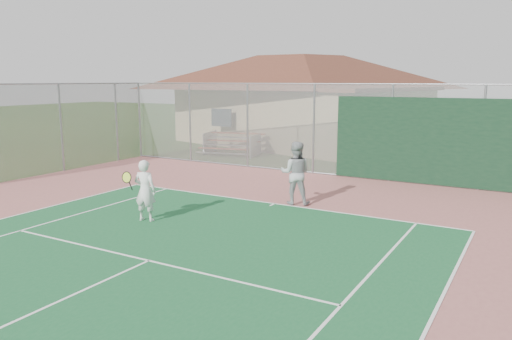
{
  "coord_description": "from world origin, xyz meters",
  "views": [
    {
      "loc": [
        6.7,
        -0.86,
        3.64
      ],
      "look_at": [
        0.66,
        9.62,
        1.45
      ],
      "focal_mm": 35.0,
      "sensor_mm": 36.0,
      "label": 1
    }
  ],
  "objects_px": {
    "clubhouse": "(300,91)",
    "bleachers": "(232,143)",
    "player_grey_back": "(296,174)",
    "player_white_front": "(145,191)"
  },
  "relations": [
    {
      "from": "clubhouse",
      "to": "player_grey_back",
      "type": "xyz_separation_m",
      "value": [
        6.08,
        -13.29,
        -2.1
      ]
    },
    {
      "from": "clubhouse",
      "to": "player_white_front",
      "type": "bearing_deg",
      "value": -64.52
    },
    {
      "from": "clubhouse",
      "to": "player_grey_back",
      "type": "distance_m",
      "value": 14.76
    },
    {
      "from": "clubhouse",
      "to": "player_white_front",
      "type": "distance_m",
      "value": 17.35
    },
    {
      "from": "bleachers",
      "to": "clubhouse",
      "type": "bearing_deg",
      "value": 66.78
    },
    {
      "from": "clubhouse",
      "to": "bleachers",
      "type": "relative_size",
      "value": 5.0
    },
    {
      "from": "player_white_front",
      "to": "player_grey_back",
      "type": "distance_m",
      "value": 4.42
    },
    {
      "from": "player_white_front",
      "to": "player_grey_back",
      "type": "height_order",
      "value": "player_grey_back"
    },
    {
      "from": "clubhouse",
      "to": "bleachers",
      "type": "bearing_deg",
      "value": -86.45
    },
    {
      "from": "bleachers",
      "to": "player_white_front",
      "type": "bearing_deg",
      "value": -80.96
    }
  ]
}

